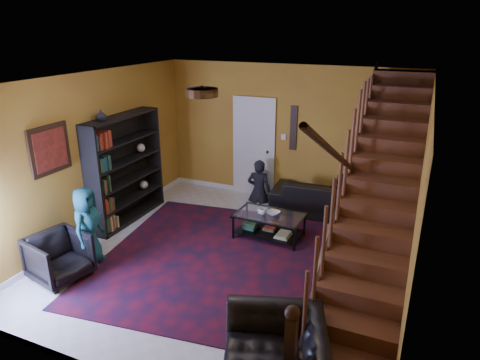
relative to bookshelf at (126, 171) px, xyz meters
The scene contains 20 objects.
floor 2.66m from the bookshelf, 14.01° to the right, with size 5.50×5.50×0.00m, color beige.
room 1.59m from the bookshelf, 34.27° to the left, with size 5.50×5.50×5.50m.
staircase 4.59m from the bookshelf, ahead, with size 0.95×5.02×3.18m.
bookshelf is the anchor object (origin of this frame).
door 2.73m from the bookshelf, 51.26° to the left, with size 0.82×0.05×2.05m, color silver.
framed_picture 1.70m from the bookshelf, 96.28° to the right, with size 0.04×0.74×0.74m, color maroon.
wall_hanging 3.38m from the bookshelf, 39.82° to the left, with size 0.14×0.03×0.90m, color black.
ceiling_fixture 3.30m from the bookshelf, 30.20° to the right, with size 0.40×0.40×0.10m, color #3F2814.
rug 2.42m from the bookshelf, 18.73° to the right, with size 3.31×3.78×0.02m, color #4C0D1A.
sofa 3.96m from the bookshelf, 25.79° to the left, with size 2.32×0.91×0.68m, color black.
armchair_left 2.21m from the bookshelf, 80.39° to the right, with size 0.74×0.76×0.69m, color black.
person_adult_a 2.74m from the bookshelf, 41.52° to the left, with size 0.50×0.33×1.37m, color black.
person_adult_b 4.13m from the bookshelf, 25.50° to the left, with size 0.64×0.50×1.31m, color black.
person_child 1.68m from the bookshelf, 73.97° to the right, with size 0.61×0.40×1.25m, color #185D5D.
coffee_table 2.83m from the bookshelf, ahead, with size 1.19×0.73×0.44m.
cup_a 2.67m from the bookshelf, ahead, with size 0.13×0.13×0.11m, color #999999.
cup_b 2.61m from the bookshelf, ahead, with size 0.10×0.10×0.09m, color #999999.
bowl 2.84m from the bookshelf, ahead, with size 0.22×0.22×0.05m, color #999999.
vase 1.24m from the bookshelf, 90.00° to the right, with size 0.18×0.18×0.19m, color #999999.
popcorn_bucket 1.62m from the bookshelf, 76.06° to the right, with size 0.14×0.14×0.16m, color red.
Camera 1 is at (2.51, -5.43, 3.53)m, focal length 32.00 mm.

